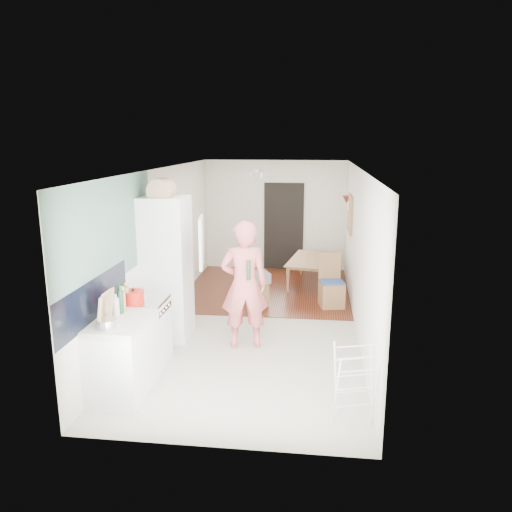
% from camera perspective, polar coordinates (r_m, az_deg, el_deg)
% --- Properties ---
extents(room_shell, '(3.20, 7.00, 2.50)m').
position_cam_1_polar(room_shell, '(8.00, 0.13, 0.92)').
color(room_shell, white).
rests_on(room_shell, ground).
extents(floor, '(3.20, 7.00, 0.01)m').
position_cam_1_polar(floor, '(8.35, 0.13, -7.49)').
color(floor, beige).
rests_on(floor, ground).
extents(wood_floor_overlay, '(3.20, 3.30, 0.01)m').
position_cam_1_polar(wood_floor_overlay, '(10.09, 1.37, -3.77)').
color(wood_floor_overlay, brown).
rests_on(wood_floor_overlay, room_shell).
extents(sage_wall_panel, '(0.02, 3.00, 1.30)m').
position_cam_1_polar(sage_wall_panel, '(6.38, -16.40, 2.71)').
color(sage_wall_panel, slate).
rests_on(sage_wall_panel, room_shell).
extents(tile_splashback, '(0.02, 1.90, 0.50)m').
position_cam_1_polar(tile_splashback, '(6.05, -17.96, -4.78)').
color(tile_splashback, black).
rests_on(tile_splashback, room_shell).
extents(doorway_recess, '(0.90, 0.04, 2.00)m').
position_cam_1_polar(doorway_recess, '(11.43, 3.18, 3.35)').
color(doorway_recess, black).
rests_on(doorway_recess, room_shell).
extents(base_cabinet, '(0.60, 0.90, 0.86)m').
position_cam_1_polar(base_cabinet, '(6.20, -15.04, -11.29)').
color(base_cabinet, white).
rests_on(base_cabinet, room_shell).
extents(worktop, '(0.62, 0.92, 0.06)m').
position_cam_1_polar(worktop, '(6.03, -15.30, -7.30)').
color(worktop, beige).
rests_on(worktop, room_shell).
extents(range_cooker, '(0.60, 0.60, 0.88)m').
position_cam_1_polar(range_cooker, '(6.84, -12.71, -8.70)').
color(range_cooker, white).
rests_on(range_cooker, room_shell).
extents(cooker_top, '(0.60, 0.60, 0.04)m').
position_cam_1_polar(cooker_top, '(6.68, -12.91, -5.03)').
color(cooker_top, silver).
rests_on(cooker_top, room_shell).
extents(fridge_housing, '(0.66, 0.66, 2.15)m').
position_cam_1_polar(fridge_housing, '(7.55, -10.19, -1.40)').
color(fridge_housing, white).
rests_on(fridge_housing, room_shell).
extents(fridge_door, '(0.14, 0.56, 0.70)m').
position_cam_1_polar(fridge_door, '(7.01, -6.28, 1.58)').
color(fridge_door, white).
rests_on(fridge_door, room_shell).
extents(fridge_interior, '(0.02, 0.52, 0.66)m').
position_cam_1_polar(fridge_interior, '(7.36, -8.03, 2.09)').
color(fridge_interior, white).
rests_on(fridge_interior, room_shell).
extents(pinboard, '(0.03, 0.90, 0.70)m').
position_cam_1_polar(pinboard, '(9.78, 10.73, 4.74)').
color(pinboard, tan).
rests_on(pinboard, room_shell).
extents(pinboard_frame, '(0.00, 0.94, 0.74)m').
position_cam_1_polar(pinboard_frame, '(9.78, 10.64, 4.74)').
color(pinboard_frame, olive).
rests_on(pinboard_frame, room_shell).
extents(wall_sconce, '(0.18, 0.18, 0.16)m').
position_cam_1_polar(wall_sconce, '(10.40, 10.33, 6.36)').
color(wall_sconce, maroon).
rests_on(wall_sconce, room_shell).
extents(person, '(0.90, 0.69, 2.20)m').
position_cam_1_polar(person, '(7.06, -1.37, -2.02)').
color(person, '#E8686C').
rests_on(person, floor).
extents(dining_table, '(0.94, 1.43, 0.47)m').
position_cam_1_polar(dining_table, '(10.40, 6.59, -2.03)').
color(dining_table, olive).
rests_on(dining_table, floor).
extents(dining_chair, '(0.48, 0.48, 0.96)m').
position_cam_1_polar(dining_chair, '(9.01, 8.67, -2.87)').
color(dining_chair, olive).
rests_on(dining_chair, floor).
extents(stool, '(0.45, 0.45, 0.46)m').
position_cam_1_polar(stool, '(9.06, 0.15, -4.28)').
color(stool, olive).
rests_on(stool, floor).
extents(grey_drape, '(0.50, 0.50, 0.17)m').
position_cam_1_polar(grey_drape, '(8.94, 0.21, -2.41)').
color(grey_drape, gray).
rests_on(grey_drape, stool).
extents(drying_rack, '(0.50, 0.47, 0.80)m').
position_cam_1_polar(drying_rack, '(5.58, 11.21, -14.28)').
color(drying_rack, white).
rests_on(drying_rack, floor).
extents(bread_bin, '(0.43, 0.42, 0.19)m').
position_cam_1_polar(bread_bin, '(7.25, -10.74, 7.38)').
color(bread_bin, tan).
rests_on(bread_bin, fridge_housing).
extents(red_casserole, '(0.32, 0.32, 0.17)m').
position_cam_1_polar(red_casserole, '(6.52, -13.86, -4.59)').
color(red_casserole, red).
rests_on(red_casserole, cooker_top).
extents(steel_pan, '(0.25, 0.25, 0.10)m').
position_cam_1_polar(steel_pan, '(5.78, -16.70, -7.43)').
color(steel_pan, silver).
rests_on(steel_pan, worktop).
extents(held_bottle, '(0.06, 0.06, 0.28)m').
position_cam_1_polar(held_bottle, '(6.88, -0.86, -1.65)').
color(held_bottle, '#1F4427').
rests_on(held_bottle, person).
extents(bottle_a, '(0.08, 0.08, 0.28)m').
position_cam_1_polar(bottle_a, '(6.18, -15.19, -5.10)').
color(bottle_a, '#1F4427').
rests_on(bottle_a, worktop).
extents(bottle_b, '(0.07, 0.07, 0.26)m').
position_cam_1_polar(bottle_b, '(6.34, -15.32, -4.76)').
color(bottle_b, '#1F4427').
rests_on(bottle_b, worktop).
extents(bottle_c, '(0.10, 0.10, 0.21)m').
position_cam_1_polar(bottle_c, '(6.15, -15.72, -5.59)').
color(bottle_c, beige).
rests_on(bottle_c, worktop).
extents(pepper_mill_front, '(0.08, 0.08, 0.24)m').
position_cam_1_polar(pepper_mill_front, '(6.27, -14.97, -5.02)').
color(pepper_mill_front, tan).
rests_on(pepper_mill_front, worktop).
extents(pepper_mill_back, '(0.06, 0.06, 0.23)m').
position_cam_1_polar(pepper_mill_back, '(6.49, -14.58, -4.43)').
color(pepper_mill_back, tan).
rests_on(pepper_mill_back, worktop).
extents(chopping_boards, '(0.12, 0.29, 0.39)m').
position_cam_1_polar(chopping_boards, '(5.84, -16.82, -5.72)').
color(chopping_boards, tan).
rests_on(chopping_boards, worktop).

